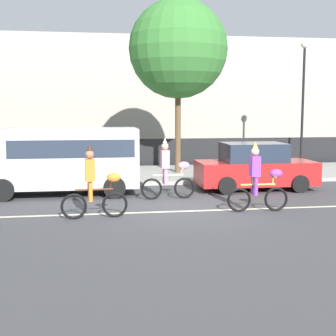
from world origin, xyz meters
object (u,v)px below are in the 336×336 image
Objects in this scene: parade_cyclist_pink at (169,172)px; pedestrian_onlooker at (41,151)px; parked_car_red at (255,167)px; parked_van_silver at (63,156)px; parade_cyclist_orange at (95,186)px; street_lamp_post at (303,84)px; parade_cyclist_purple at (259,181)px.

parade_cyclist_pink is 8.07m from pedestrian_onlooker.
parked_van_silver is at bearing 179.59° from parked_car_red.
parade_cyclist_pink reaches higher than parked_car_red.
parked_car_red is (6.56, -0.05, -0.50)m from parked_van_silver.
pedestrian_onlooker is at bearing 104.99° from parade_cyclist_orange.
parade_cyclist_orange is 1.00× the size of parade_cyclist_pink.
street_lamp_post reaches higher than pedestrian_onlooker.
parade_cyclist_purple is at bearing -107.47° from parked_car_red.
parade_cyclist_orange is at bearing -74.31° from parked_van_silver.
parade_cyclist_pink is 0.38× the size of parked_van_silver.
parked_van_silver is at bearing -75.50° from pedestrian_onlooker.
parade_cyclist_orange is 0.47× the size of parked_car_red.
parked_car_red is at bearing 21.71° from parade_cyclist_pink.
parked_van_silver reaches higher than parade_cyclist_orange.
parade_cyclist_orange is at bearing -134.28° from parade_cyclist_pink.
parade_cyclist_pink is at bearing -54.75° from pedestrian_onlooker.
street_lamp_post reaches higher than parade_cyclist_pink.
parked_van_silver is 0.85× the size of street_lamp_post.
parade_cyclist_orange is at bearing -177.96° from parade_cyclist_purple.
parked_van_silver is at bearing 157.84° from parade_cyclist_pink.
parade_cyclist_orange is 0.33× the size of street_lamp_post.
parade_cyclist_pink is 0.47× the size of parked_car_red.
pedestrian_onlooker is (-6.83, 8.76, 0.17)m from parade_cyclist_purple.
parade_cyclist_orange is at bearing -136.41° from street_lamp_post.
parade_cyclist_orange is 4.44m from parade_cyclist_purple.
pedestrian_onlooker is (-1.36, 5.25, -0.27)m from parked_van_silver.
parked_van_silver is (-5.47, 3.52, 0.44)m from parade_cyclist_purple.
parked_car_red is 9.53m from pedestrian_onlooker.
parked_car_red is at bearing -126.86° from street_lamp_post.
street_lamp_post is (9.82, 9.35, 3.15)m from parade_cyclist_orange.
parade_cyclist_pink is (2.27, 2.33, 0.00)m from parade_cyclist_orange.
pedestrian_onlooker is at bearing 127.93° from parade_cyclist_purple.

